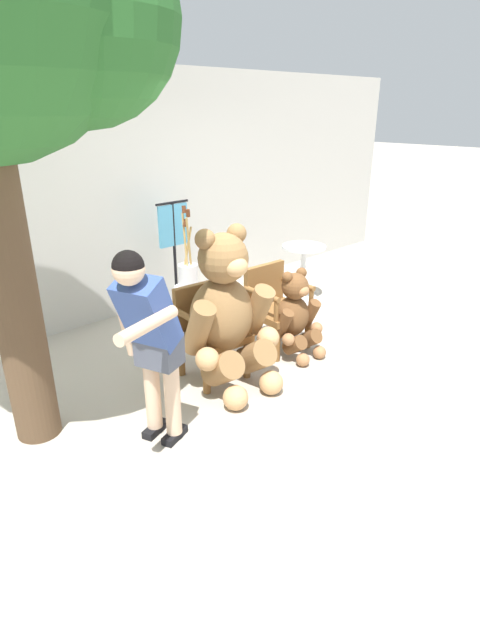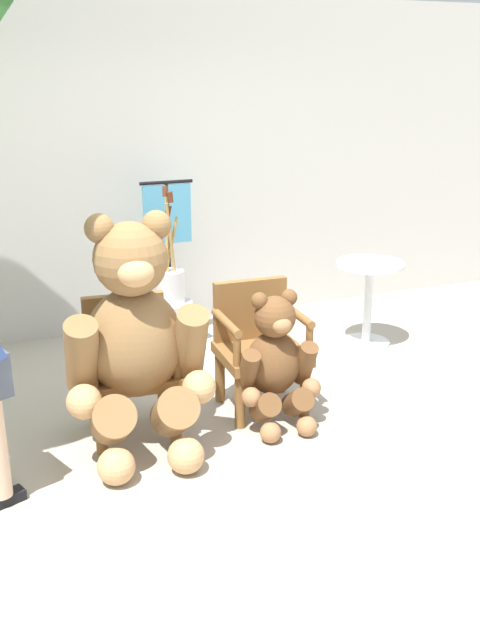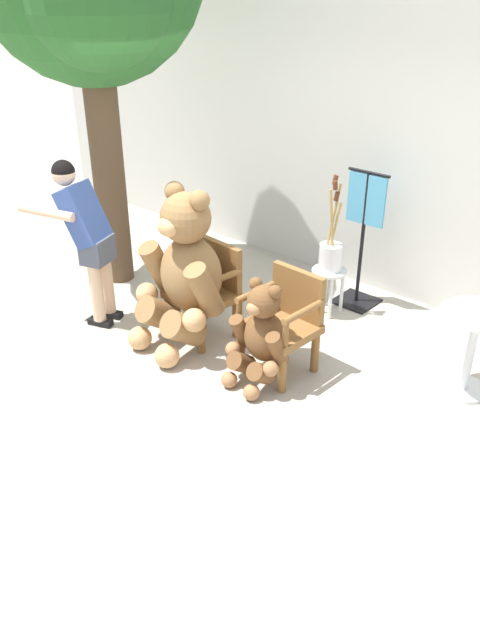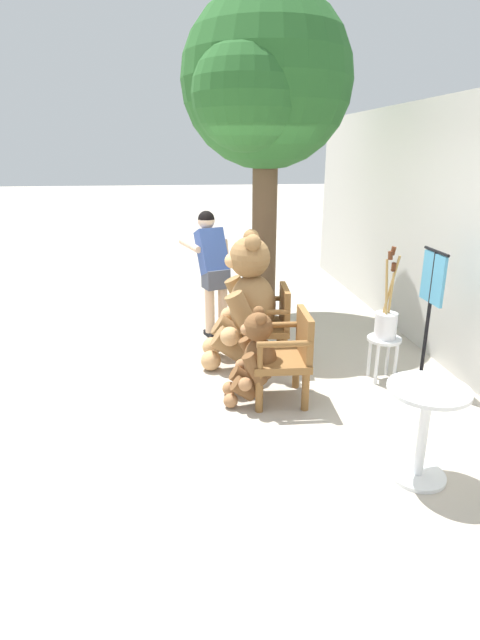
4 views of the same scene
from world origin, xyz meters
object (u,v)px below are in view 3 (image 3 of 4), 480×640
at_px(teddy_bear_small, 261,335).
at_px(round_side_table, 472,343).
at_px(wooden_chair_left, 207,288).
at_px(white_stool, 329,280).
at_px(person_visitor, 86,231).
at_px(teddy_bear_large, 184,271).
at_px(brush_bucket, 331,253).
at_px(clothing_display_stand, 363,236).
at_px(wooden_chair_right, 284,320).

distance_m(teddy_bear_small, round_side_table, 1.65).
height_order(wooden_chair_left, white_stool, wooden_chair_left).
bearing_deg(teddy_bear_small, round_side_table, 37.35).
distance_m(teddy_bear_small, person_visitor, 1.95).
height_order(teddy_bear_large, round_side_table, teddy_bear_large).
xyz_separation_m(teddy_bear_small, brush_bucket, (-0.29, 1.37, 0.20)).
distance_m(person_visitor, brush_bucket, 2.29).
bearing_deg(teddy_bear_large, clothing_display_stand, 67.33).
bearing_deg(wooden_chair_right, teddy_bear_large, -163.98).
distance_m(round_side_table, clothing_display_stand, 1.69).
xyz_separation_m(person_visitor, brush_bucket, (1.59, 1.62, -0.28)).
distance_m(wooden_chair_right, white_stool, 1.12).
distance_m(teddy_bear_large, round_side_table, 2.43).
distance_m(person_visitor, round_side_table, 3.46).
distance_m(wooden_chair_right, teddy_bear_large, 0.97).
bearing_deg(teddy_bear_small, brush_bucket, 101.85).
relative_size(teddy_bear_small, brush_bucket, 0.98).
xyz_separation_m(teddy_bear_large, white_stool, (0.61, 1.34, -0.36)).
bearing_deg(wooden_chair_right, white_stool, 105.17).
relative_size(teddy_bear_small, clothing_display_stand, 0.66).
xyz_separation_m(white_stool, clothing_display_stand, (0.10, 0.38, 0.36)).
bearing_deg(teddy_bear_large, wooden_chair_left, 87.24).
bearing_deg(clothing_display_stand, brush_bucket, -105.22).
xyz_separation_m(wooden_chair_left, teddy_bear_small, (0.89, -0.29, -0.02)).
bearing_deg(white_stool, teddy_bear_small, -78.15).
bearing_deg(wooden_chair_right, person_visitor, -163.85).
xyz_separation_m(teddy_bear_large, round_side_table, (2.21, 0.97, -0.27)).
distance_m(wooden_chair_right, clothing_display_stand, 1.49).
bearing_deg(round_side_table, teddy_bear_small, -142.65).
xyz_separation_m(brush_bucket, clothing_display_stand, (0.10, 0.38, 0.08)).
height_order(teddy_bear_large, brush_bucket, teddy_bear_large).
relative_size(wooden_chair_right, clothing_display_stand, 0.63).
height_order(round_side_table, clothing_display_stand, clothing_display_stand).
relative_size(teddy_bear_large, teddy_bear_small, 1.61).
bearing_deg(white_stool, brush_bucket, -90.90).
bearing_deg(person_visitor, round_side_table, 21.49).
distance_m(white_stool, clothing_display_stand, 0.54).
bearing_deg(person_visitor, wooden_chair_right, 16.15).
relative_size(wooden_chair_left, round_side_table, 1.19).
relative_size(white_stool, brush_bucket, 0.50).
relative_size(teddy_bear_large, clothing_display_stand, 1.07).
relative_size(wooden_chair_right, teddy_bear_large, 0.59).
relative_size(wooden_chair_left, teddy_bear_small, 0.95).
bearing_deg(white_stool, wooden_chair_left, -119.18).
bearing_deg(brush_bucket, round_side_table, -12.88).
distance_m(person_visitor, clothing_display_stand, 2.63).
bearing_deg(wooden_chair_right, brush_bucket, 105.17).
distance_m(teddy_bear_large, white_stool, 1.51).
xyz_separation_m(teddy_bear_large, person_visitor, (-0.98, -0.28, 0.20)).
bearing_deg(white_stool, teddy_bear_large, -114.67).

